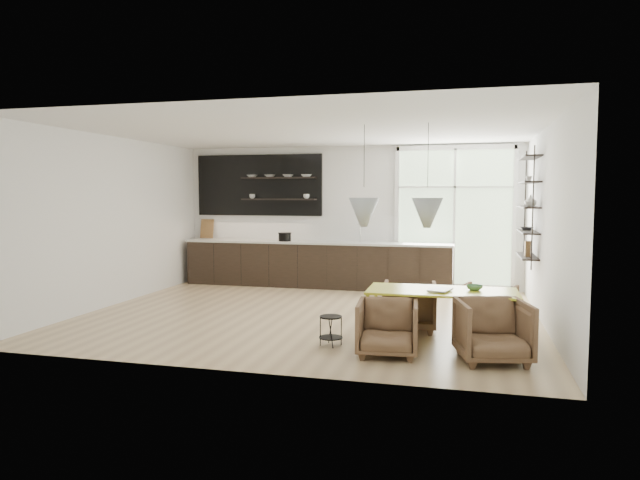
{
  "coord_description": "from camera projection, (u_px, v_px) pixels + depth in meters",
  "views": [
    {
      "loc": [
        2.38,
        -8.61,
        1.92
      ],
      "look_at": [
        0.01,
        0.6,
        1.14
      ],
      "focal_mm": 32.0,
      "sensor_mm": 36.0,
      "label": 1
    }
  ],
  "objects": [
    {
      "name": "room",
      "position": [
        359.0,
        220.0,
        9.85
      ],
      "size": [
        7.02,
        6.01,
        2.91
      ],
      "color": "#D1B485",
      "rests_on": "ground"
    },
    {
      "name": "kitchen_run",
      "position": [
        312.0,
        258.0,
        11.77
      ],
      "size": [
        5.54,
        0.69,
        2.75
      ],
      "color": "black",
      "rests_on": "ground"
    },
    {
      "name": "right_shelving",
      "position": [
        529.0,
        210.0,
        9.22
      ],
      "size": [
        0.26,
        1.22,
        1.9
      ],
      "color": "black",
      "rests_on": "ground"
    },
    {
      "name": "dining_table",
      "position": [
        442.0,
        294.0,
        7.29
      ],
      "size": [
        1.9,
        0.88,
        0.69
      ],
      "rotation": [
        0.0,
        0.0,
        0.01
      ],
      "color": "gold",
      "rests_on": "ground"
    },
    {
      "name": "armchair_back_left",
      "position": [
        409.0,
        306.0,
        8.02
      ],
      "size": [
        0.79,
        0.81,
        0.68
      ],
      "primitive_type": "imported",
      "rotation": [
        0.0,
        0.0,
        3.22
      ],
      "color": "brown",
      "rests_on": "ground"
    },
    {
      "name": "armchair_back_right",
      "position": [
        487.0,
        308.0,
        7.9
      ],
      "size": [
        0.88,
        0.89,
        0.66
      ],
      "primitive_type": "imported",
      "rotation": [
        0.0,
        0.0,
        2.87
      ],
      "color": "brown",
      "rests_on": "ground"
    },
    {
      "name": "armchair_front_left",
      "position": [
        387.0,
        328.0,
        6.75
      ],
      "size": [
        0.77,
        0.79,
        0.66
      ],
      "primitive_type": "imported",
      "rotation": [
        0.0,
        0.0,
        0.09
      ],
      "color": "brown",
      "rests_on": "ground"
    },
    {
      "name": "armchair_front_right",
      "position": [
        493.0,
        331.0,
        6.49
      ],
      "size": [
        0.93,
        0.94,
        0.72
      ],
      "primitive_type": "imported",
      "rotation": [
        0.0,
        0.0,
        0.23
      ],
      "color": "brown",
      "rests_on": "ground"
    },
    {
      "name": "wire_stool",
      "position": [
        331.0,
        327.0,
        7.18
      ],
      "size": [
        0.3,
        0.3,
        0.38
      ],
      "rotation": [
        0.0,
        0.0,
        0.25
      ],
      "color": "black",
      "rests_on": "ground"
    },
    {
      "name": "table_book",
      "position": [
        431.0,
        289.0,
        7.25
      ],
      "size": [
        0.33,
        0.38,
        0.03
      ],
      "primitive_type": "imported",
      "rotation": [
        0.0,
        0.0,
        -0.31
      ],
      "color": "white",
      "rests_on": "dining_table"
    },
    {
      "name": "table_bowl",
      "position": [
        474.0,
        288.0,
        7.28
      ],
      "size": [
        0.23,
        0.23,
        0.06
      ],
      "primitive_type": "imported",
      "rotation": [
        0.0,
        0.0,
        -0.13
      ],
      "color": "#497D50",
      "rests_on": "dining_table"
    }
  ]
}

